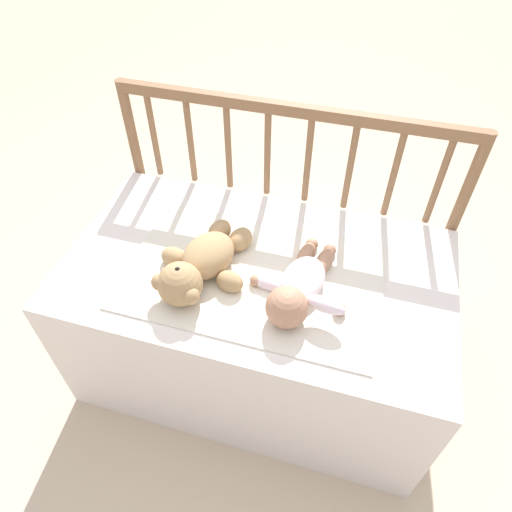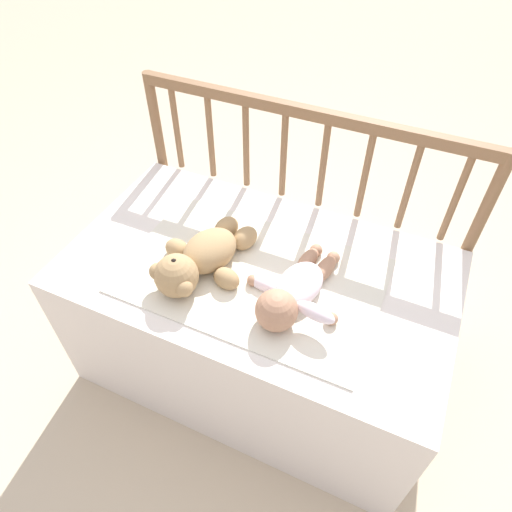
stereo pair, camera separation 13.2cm
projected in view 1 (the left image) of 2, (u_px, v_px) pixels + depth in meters
name	position (u px, v px, depth m)	size (l,w,h in m)	color
ground_plane	(257.00, 361.00, 1.76)	(12.00, 12.00, 0.00)	#C6B293
crib_mattress	(257.00, 320.00, 1.57)	(1.17, 0.67, 0.54)	white
crib_rail	(286.00, 176.00, 1.55)	(1.17, 0.04, 0.89)	brown
blanket	(254.00, 276.00, 1.34)	(0.75, 0.47, 0.01)	silver
teddy_bear	(200.00, 264.00, 1.31)	(0.28, 0.37, 0.13)	tan
baby	(299.00, 287.00, 1.26)	(0.29, 0.36, 0.11)	white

